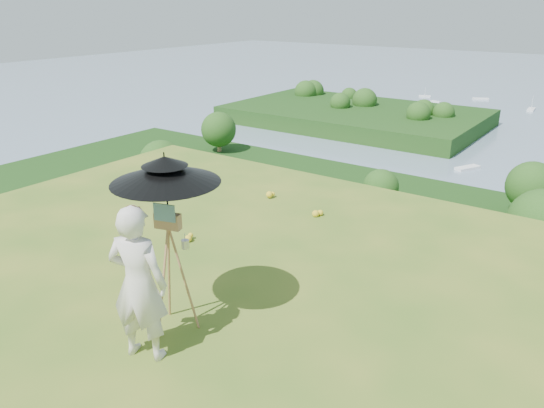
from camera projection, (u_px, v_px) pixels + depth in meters
The scene contains 8 objects.
ground at pixel (167, 369), 5.82m from camera, with size 14.00×14.00×0.00m, color #3E691E.
peninsula at pixel (355, 108), 174.79m from camera, with size 90.00×60.00×12.00m, color black, non-canonical shape.
slope_trees at pixel (539, 283), 37.83m from camera, with size 110.00×50.00×6.00m, color #1C4514, non-canonical shape.
wildflowers at pixel (183, 353), 5.99m from camera, with size 10.00×10.50×0.12m, color yellow, non-canonical shape.
painter at pixel (138, 284), 5.74m from camera, with size 0.67×0.44×1.83m, color beige.
field_easel at pixel (171, 267), 6.30m from camera, with size 0.63×0.63×1.65m, color #9D7041, non-canonical shape.
sun_umbrella at pixel (166, 190), 5.98m from camera, with size 1.24×1.24×0.87m, color black, non-canonical shape.
painter_cap at pixel (131, 210), 5.43m from camera, with size 0.19×0.22×0.10m, color #D07277, non-canonical shape.
Camera 1 is at (3.72, -3.24, 3.77)m, focal length 35.00 mm.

